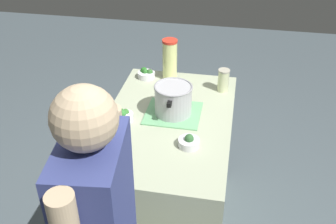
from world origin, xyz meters
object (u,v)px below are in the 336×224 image
(broccoli_bowl_back, at_px, (124,116))
(broccoli_bowl_center, at_px, (189,142))
(mason_jar, at_px, (223,80))
(broccoli_bowl_front, at_px, (146,74))
(cooking_pot, at_px, (173,99))
(lemonade_pitcher, at_px, (170,59))

(broccoli_bowl_back, bearing_deg, broccoli_bowl_center, 67.00)
(mason_jar, height_order, broccoli_bowl_center, mason_jar)
(broccoli_bowl_front, bearing_deg, cooking_pot, 32.24)
(broccoli_bowl_center, bearing_deg, lemonade_pitcher, -161.83)
(lemonade_pitcher, xyz_separation_m, broccoli_bowl_front, (0.02, -0.16, -0.11))
(mason_jar, distance_m, broccoli_bowl_center, 0.63)
(lemonade_pitcher, height_order, broccoli_bowl_back, lemonade_pitcher)
(cooking_pot, relative_size, broccoli_bowl_front, 2.45)
(cooking_pot, relative_size, lemonade_pitcher, 1.04)
(broccoli_bowl_front, xyz_separation_m, broccoli_bowl_back, (0.53, -0.00, 0.00))
(lemonade_pitcher, distance_m, broccoli_bowl_back, 0.59)
(lemonade_pitcher, bearing_deg, broccoli_bowl_center, 18.17)
(broccoli_bowl_center, bearing_deg, mason_jar, 168.02)
(broccoli_bowl_back, bearing_deg, cooking_pot, 113.89)
(cooking_pot, distance_m, broccoli_bowl_back, 0.30)
(broccoli_bowl_back, bearing_deg, mason_jar, 130.16)
(broccoli_bowl_front, distance_m, broccoli_bowl_back, 0.53)
(cooking_pot, relative_size, mason_jar, 1.95)
(cooking_pot, xyz_separation_m, broccoli_bowl_front, (-0.41, -0.26, -0.07))
(lemonade_pitcher, distance_m, broccoli_bowl_center, 0.77)
(broccoli_bowl_center, distance_m, broccoli_bowl_back, 0.43)
(lemonade_pitcher, distance_m, mason_jar, 0.39)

